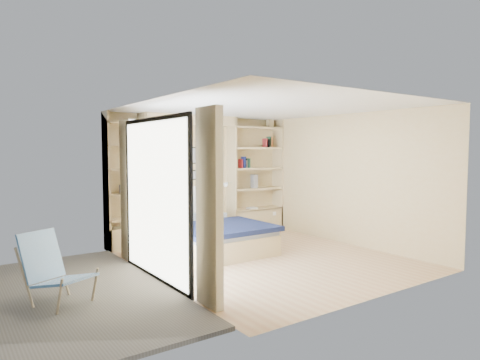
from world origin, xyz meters
TOP-DOWN VIEW (x-y plane):
  - ground at (0.00, 0.00)m, footprint 4.50×4.50m
  - room_shell at (-0.39, 1.52)m, footprint 4.50×4.50m
  - bed at (-0.45, 1.05)m, footprint 1.69×2.25m
  - photo_gallery at (-0.45, 2.22)m, footprint 1.48×0.02m
  - reading_lamps at (-0.30, 2.00)m, footprint 1.92×0.12m
  - shelf_decor at (1.11, 2.07)m, footprint 3.56×0.23m
  - deck at (-3.60, 0.00)m, footprint 3.20×4.00m
  - deck_chair at (-3.35, -0.18)m, footprint 0.82×0.99m

SIDE VIEW (x-z plane):
  - ground at x=0.00m, z-range 0.00..0.00m
  - deck at x=-3.60m, z-range -0.03..0.03m
  - bed at x=-0.45m, z-range -0.26..0.81m
  - deck_chair at x=-3.35m, z-range -0.02..0.84m
  - room_shell at x=-0.39m, z-range -1.17..3.33m
  - reading_lamps at x=-0.30m, z-range 1.03..1.17m
  - photo_gallery at x=-0.45m, z-range 1.19..2.01m
  - shelf_decor at x=1.11m, z-range 0.67..2.70m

